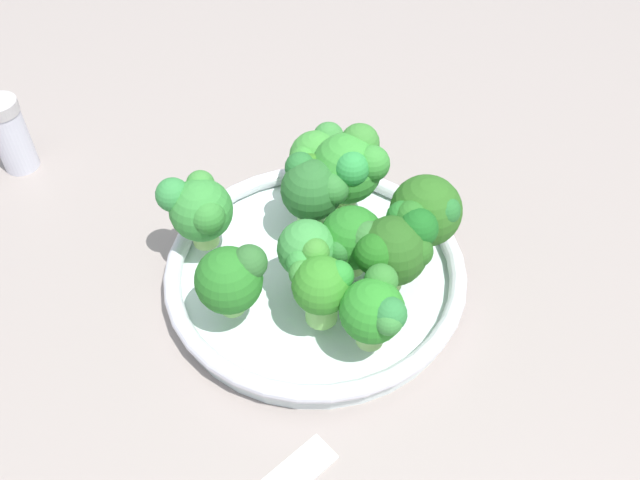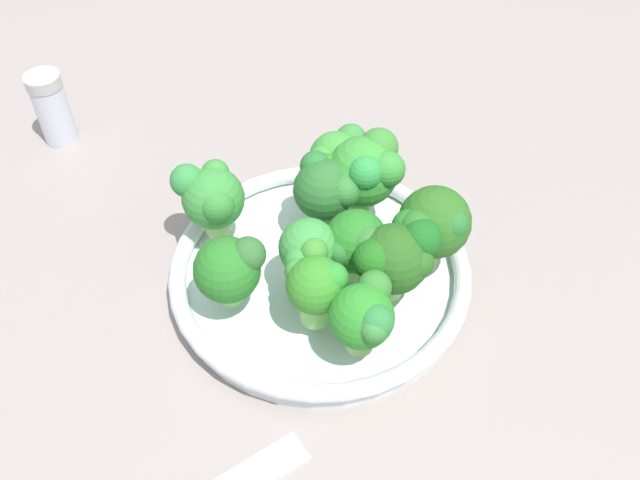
{
  "view_description": "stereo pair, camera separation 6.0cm",
  "coord_description": "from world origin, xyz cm",
  "px_view_note": "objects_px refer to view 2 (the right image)",
  "views": [
    {
      "loc": [
        38.76,
        -0.43,
        50.2
      ],
      "look_at": [
        -1.98,
        3.45,
        5.87
      ],
      "focal_mm": 38.96,
      "sensor_mm": 36.0,
      "label": 1
    },
    {
      "loc": [
        38.89,
        5.6,
        50.2
      ],
      "look_at": [
        -1.98,
        3.45,
        5.87
      ],
      "focal_mm": 38.96,
      "sensor_mm": 36.0,
      "label": 2
    }
  ],
  "objects_px": {
    "broccoli_floret_3": "(396,258)",
    "broccoli_floret_10": "(308,250)",
    "broccoli_floret_5": "(231,268)",
    "broccoli_floret_9": "(432,224)",
    "broccoli_floret_4": "(211,197)",
    "pepper_shaker": "(52,108)",
    "bowl": "(320,273)",
    "broccoli_floret_0": "(357,244)",
    "broccoli_floret_6": "(337,157)",
    "broccoli_floret_1": "(316,286)",
    "broccoli_floret_2": "(326,188)",
    "broccoli_floret_7": "(365,316)",
    "broccoli_floret_8": "(367,170)"
  },
  "relations": [
    {
      "from": "broccoli_floret_1",
      "to": "broccoli_floret_5",
      "type": "relative_size",
      "value": 1.01
    },
    {
      "from": "broccoli_floret_1",
      "to": "broccoli_floret_7",
      "type": "relative_size",
      "value": 1.02
    },
    {
      "from": "broccoli_floret_5",
      "to": "broccoli_floret_6",
      "type": "height_order",
      "value": "broccoli_floret_5"
    },
    {
      "from": "broccoli_floret_1",
      "to": "broccoli_floret_7",
      "type": "height_order",
      "value": "broccoli_floret_1"
    },
    {
      "from": "broccoli_floret_4",
      "to": "pepper_shaker",
      "type": "bearing_deg",
      "value": -128.01
    },
    {
      "from": "broccoli_floret_2",
      "to": "pepper_shaker",
      "type": "height_order",
      "value": "broccoli_floret_2"
    },
    {
      "from": "broccoli_floret_0",
      "to": "broccoli_floret_8",
      "type": "xyz_separation_m",
      "value": [
        -0.08,
        0.01,
        0.01
      ]
    },
    {
      "from": "broccoli_floret_7",
      "to": "broccoli_floret_9",
      "type": "distance_m",
      "value": 0.11
    },
    {
      "from": "broccoli_floret_5",
      "to": "broccoli_floret_9",
      "type": "relative_size",
      "value": 0.85
    },
    {
      "from": "broccoli_floret_0",
      "to": "broccoli_floret_1",
      "type": "relative_size",
      "value": 0.99
    },
    {
      "from": "broccoli_floret_5",
      "to": "broccoli_floret_8",
      "type": "relative_size",
      "value": 0.79
    },
    {
      "from": "broccoli_floret_9",
      "to": "broccoli_floret_5",
      "type": "bearing_deg",
      "value": -73.36
    },
    {
      "from": "broccoli_floret_1",
      "to": "broccoli_floret_9",
      "type": "relative_size",
      "value": 0.85
    },
    {
      "from": "broccoli_floret_5",
      "to": "broccoli_floret_6",
      "type": "bearing_deg",
      "value": 150.62
    },
    {
      "from": "broccoli_floret_0",
      "to": "broccoli_floret_6",
      "type": "distance_m",
      "value": 0.12
    },
    {
      "from": "broccoli_floret_0",
      "to": "broccoli_floret_5",
      "type": "xyz_separation_m",
      "value": [
        0.03,
        -0.1,
        -0.0
      ]
    },
    {
      "from": "broccoli_floret_0",
      "to": "broccoli_floret_4",
      "type": "relative_size",
      "value": 0.93
    },
    {
      "from": "broccoli_floret_4",
      "to": "broccoli_floret_9",
      "type": "bearing_deg",
      "value": 81.48
    },
    {
      "from": "broccoli_floret_4",
      "to": "broccoli_floret_9",
      "type": "relative_size",
      "value": 0.9
    },
    {
      "from": "broccoli_floret_2",
      "to": "broccoli_floret_3",
      "type": "relative_size",
      "value": 0.97
    },
    {
      "from": "broccoli_floret_5",
      "to": "broccoli_floret_9",
      "type": "xyz_separation_m",
      "value": [
        -0.05,
        0.17,
        0.01
      ]
    },
    {
      "from": "broccoli_floret_0",
      "to": "broccoli_floret_10",
      "type": "xyz_separation_m",
      "value": [
        0.01,
        -0.04,
        0.0
      ]
    },
    {
      "from": "broccoli_floret_3",
      "to": "broccoli_floret_4",
      "type": "distance_m",
      "value": 0.18
    },
    {
      "from": "broccoli_floret_0",
      "to": "broccoli_floret_2",
      "type": "distance_m",
      "value": 0.07
    },
    {
      "from": "bowl",
      "to": "broccoli_floret_8",
      "type": "xyz_separation_m",
      "value": [
        -0.07,
        0.04,
        0.07
      ]
    },
    {
      "from": "broccoli_floret_4",
      "to": "pepper_shaker",
      "type": "height_order",
      "value": "broccoli_floret_4"
    },
    {
      "from": "broccoli_floret_7",
      "to": "broccoli_floret_10",
      "type": "relative_size",
      "value": 0.98
    },
    {
      "from": "broccoli_floret_10",
      "to": "broccoli_floret_8",
      "type": "bearing_deg",
      "value": 152.15
    },
    {
      "from": "broccoli_floret_0",
      "to": "pepper_shaker",
      "type": "relative_size",
      "value": 0.79
    },
    {
      "from": "broccoli_floret_5",
      "to": "broccoli_floret_1",
      "type": "bearing_deg",
      "value": 76.57
    },
    {
      "from": "broccoli_floret_6",
      "to": "broccoli_floret_9",
      "type": "relative_size",
      "value": 0.79
    },
    {
      "from": "broccoli_floret_0",
      "to": "broccoli_floret_2",
      "type": "relative_size",
      "value": 0.91
    },
    {
      "from": "broccoli_floret_7",
      "to": "broccoli_floret_8",
      "type": "height_order",
      "value": "broccoli_floret_8"
    },
    {
      "from": "broccoli_floret_1",
      "to": "pepper_shaker",
      "type": "bearing_deg",
      "value": -130.06
    },
    {
      "from": "bowl",
      "to": "broccoli_floret_2",
      "type": "xyz_separation_m",
      "value": [
        -0.05,
        0.0,
        0.06
      ]
    },
    {
      "from": "broccoli_floret_9",
      "to": "pepper_shaker",
      "type": "relative_size",
      "value": 0.93
    },
    {
      "from": "broccoli_floret_7",
      "to": "broccoli_floret_10",
      "type": "distance_m",
      "value": 0.08
    },
    {
      "from": "broccoli_floret_2",
      "to": "broccoli_floret_10",
      "type": "height_order",
      "value": "broccoli_floret_2"
    },
    {
      "from": "broccoli_floret_3",
      "to": "pepper_shaker",
      "type": "height_order",
      "value": "broccoli_floret_3"
    },
    {
      "from": "broccoli_floret_3",
      "to": "pepper_shaker",
      "type": "distance_m",
      "value": 0.43
    },
    {
      "from": "broccoli_floret_0",
      "to": "broccoli_floret_6",
      "type": "xyz_separation_m",
      "value": [
        -0.11,
        -0.02,
        -0.0
      ]
    },
    {
      "from": "broccoli_floret_10",
      "to": "pepper_shaker",
      "type": "distance_m",
      "value": 0.37
    },
    {
      "from": "broccoli_floret_0",
      "to": "pepper_shaker",
      "type": "bearing_deg",
      "value": -121.61
    },
    {
      "from": "broccoli_floret_9",
      "to": "broccoli_floret_10",
      "type": "distance_m",
      "value": 0.11
    },
    {
      "from": "broccoli_floret_3",
      "to": "broccoli_floret_10",
      "type": "height_order",
      "value": "broccoli_floret_3"
    },
    {
      "from": "broccoli_floret_1",
      "to": "broccoli_floret_2",
      "type": "distance_m",
      "value": 0.11
    },
    {
      "from": "bowl",
      "to": "broccoli_floret_10",
      "type": "distance_m",
      "value": 0.06
    },
    {
      "from": "bowl",
      "to": "broccoli_floret_3",
      "type": "height_order",
      "value": "broccoli_floret_3"
    },
    {
      "from": "broccoli_floret_4",
      "to": "broccoli_floret_10",
      "type": "relative_size",
      "value": 1.07
    },
    {
      "from": "broccoli_floret_3",
      "to": "broccoli_floret_6",
      "type": "bearing_deg",
      "value": -158.18
    }
  ]
}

